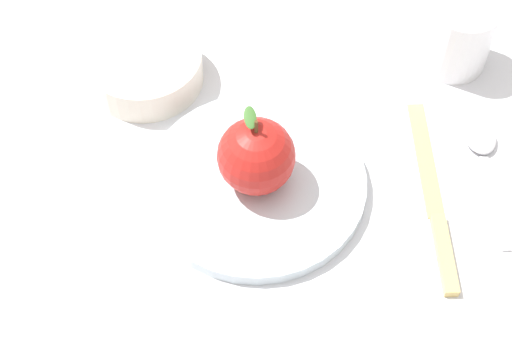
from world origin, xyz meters
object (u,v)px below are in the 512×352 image
at_px(spoon, 483,149).
at_px(knife, 436,210).
at_px(dinner_plate, 256,182).
at_px(side_bowl, 145,65).
at_px(cup, 459,33).
at_px(apple, 256,156).

bearing_deg(spoon, knife, 106.66).
bearing_deg(dinner_plate, side_bowl, 5.63).
xyz_separation_m(dinner_plate, cup, (0.02, -0.29, 0.04)).
relative_size(apple, side_bowl, 0.72).
distance_m(apple, knife, 0.19).
bearing_deg(knife, dinner_plate, 46.14).
distance_m(dinner_plate, spoon, 0.25).
xyz_separation_m(apple, side_bowl, (0.19, 0.02, -0.03)).
relative_size(apple, cup, 1.13).
bearing_deg(side_bowl, apple, -174.32).
xyz_separation_m(side_bowl, cup, (-0.18, -0.31, 0.02)).
relative_size(dinner_plate, cup, 2.74).
xyz_separation_m(side_bowl, knife, (-0.32, -0.15, -0.02)).
bearing_deg(knife, side_bowl, 25.34).
height_order(dinner_plate, side_bowl, side_bowl).
bearing_deg(dinner_plate, spoon, -114.07).
relative_size(side_bowl, cup, 1.57).
relative_size(side_bowl, spoon, 0.88).
height_order(dinner_plate, cup, cup).
bearing_deg(side_bowl, spoon, -140.31).
bearing_deg(apple, cup, -86.63).
height_order(apple, spoon, apple).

